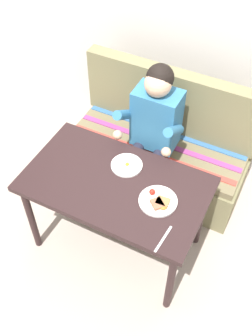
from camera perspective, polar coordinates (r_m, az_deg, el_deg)
name	(u,v)px	position (r m, az deg, el deg)	size (l,w,h in m)	color
ground_plane	(117,242)	(3.17, -1.25, -10.54)	(8.00, 8.00, 0.00)	#AA998C
back_wall	(195,13)	(3.15, 9.93, 21.04)	(4.40, 0.10, 2.60)	silver
table	(116,190)	(2.63, -1.48, -3.22)	(1.20, 0.70, 0.73)	black
couch	(159,150)	(3.34, 4.79, 2.56)	(1.44, 0.56, 1.00)	#736E4B
person	(152,126)	(2.93, 3.81, 6.03)	(0.45, 0.61, 1.21)	teal
plate_breakfast	(158,201)	(2.47, 4.65, -4.76)	(0.24, 0.24, 0.05)	white
plate_eggs	(127,165)	(2.66, 0.09, 0.42)	(0.21, 0.21, 0.04)	white
knife	(163,239)	(2.33, 5.37, -10.11)	(0.01, 0.20, 0.01)	silver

